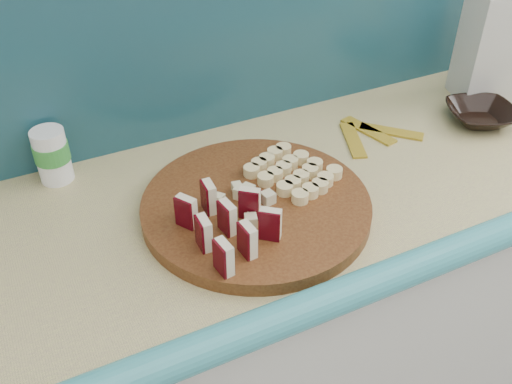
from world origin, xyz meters
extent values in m
cube|color=silver|center=(0.10, 1.50, 0.44)|extent=(2.20, 0.60, 0.88)
cube|color=#DCD180|center=(0.10, 1.50, 0.90)|extent=(2.20, 0.60, 0.03)
cylinder|color=#431F0E|center=(-0.44, 1.45, 0.92)|extent=(0.57, 0.57, 0.03)
cube|color=#F1E1C1|center=(-0.57, 1.31, 0.97)|extent=(0.03, 0.04, 0.06)
cube|color=#44040D|center=(-0.58, 1.31, 0.97)|extent=(0.02, 0.04, 0.06)
cube|color=#F1E1C1|center=(-0.58, 1.38, 0.97)|extent=(0.03, 0.04, 0.06)
cube|color=#44040D|center=(-0.58, 1.37, 0.97)|extent=(0.02, 0.04, 0.06)
cube|color=#F1E1C1|center=(-0.58, 1.45, 0.97)|extent=(0.03, 0.04, 0.06)
cube|color=#44040D|center=(-0.59, 1.44, 0.97)|extent=(0.02, 0.04, 0.06)
cube|color=#F1E1C1|center=(-0.52, 1.33, 0.97)|extent=(0.03, 0.04, 0.06)
cube|color=#44040D|center=(-0.53, 1.33, 0.97)|extent=(0.02, 0.04, 0.06)
cube|color=#F1E1C1|center=(-0.52, 1.40, 0.97)|extent=(0.03, 0.04, 0.06)
cube|color=#44040D|center=(-0.53, 1.40, 0.97)|extent=(0.02, 0.04, 0.06)
cube|color=#F1E1C1|center=(-0.53, 1.47, 0.97)|extent=(0.03, 0.04, 0.06)
cube|color=#44040D|center=(-0.54, 1.46, 0.97)|extent=(0.02, 0.04, 0.06)
cube|color=#F1E1C1|center=(-0.46, 1.35, 0.97)|extent=(0.03, 0.04, 0.06)
cube|color=#44040D|center=(-0.47, 1.35, 0.97)|extent=(0.02, 0.04, 0.06)
cube|color=#F1E1C1|center=(-0.47, 1.42, 0.97)|extent=(0.03, 0.04, 0.06)
cube|color=#44040D|center=(-0.48, 1.42, 0.97)|extent=(0.02, 0.04, 0.06)
cube|color=beige|center=(-0.46, 1.45, 0.95)|extent=(0.02, 0.02, 0.02)
cube|color=beige|center=(-0.46, 1.46, 0.95)|extent=(0.02, 0.02, 0.02)
cube|color=#44040D|center=(-0.47, 1.47, 0.95)|extent=(0.02, 0.02, 0.02)
cube|color=beige|center=(-0.47, 1.45, 0.95)|extent=(0.02, 0.02, 0.02)
cube|color=beige|center=(-0.48, 1.45, 0.95)|extent=(0.02, 0.02, 0.02)
cube|color=beige|center=(-0.49, 1.44, 0.95)|extent=(0.02, 0.02, 0.02)
cube|color=beige|center=(-0.48, 1.44, 0.95)|extent=(0.02, 0.02, 0.02)
cube|color=beige|center=(-0.47, 1.42, 0.95)|extent=(0.02, 0.02, 0.02)
cube|color=#44040D|center=(-0.46, 1.42, 0.95)|extent=(0.02, 0.02, 0.02)
cube|color=beige|center=(-0.46, 1.43, 0.95)|extent=(0.02, 0.02, 0.02)
cube|color=beige|center=(-0.44, 1.44, 0.95)|extent=(0.02, 0.02, 0.02)
cylinder|color=beige|center=(-0.37, 1.41, 0.95)|extent=(0.03, 0.03, 0.02)
cylinder|color=beige|center=(-0.34, 1.42, 0.95)|extent=(0.03, 0.03, 0.02)
cylinder|color=beige|center=(-0.32, 1.43, 0.95)|extent=(0.03, 0.03, 0.02)
cylinder|color=beige|center=(-0.29, 1.44, 0.95)|extent=(0.03, 0.03, 0.02)
cylinder|color=beige|center=(-0.27, 1.45, 0.95)|extent=(0.03, 0.03, 0.02)
cylinder|color=beige|center=(-0.38, 1.45, 0.95)|extent=(0.03, 0.03, 0.02)
cylinder|color=beige|center=(-0.36, 1.46, 0.95)|extent=(0.03, 0.03, 0.02)
cylinder|color=beige|center=(-0.33, 1.47, 0.95)|extent=(0.03, 0.03, 0.02)
cylinder|color=beige|center=(-0.31, 1.48, 0.95)|extent=(0.03, 0.03, 0.02)
cylinder|color=beige|center=(-0.29, 1.49, 0.95)|extent=(0.03, 0.03, 0.02)
cylinder|color=beige|center=(-0.40, 1.49, 0.95)|extent=(0.03, 0.03, 0.02)
cylinder|color=beige|center=(-0.37, 1.50, 0.95)|extent=(0.03, 0.03, 0.02)
cylinder|color=beige|center=(-0.35, 1.51, 0.95)|extent=(0.03, 0.03, 0.02)
cylinder|color=beige|center=(-0.33, 1.52, 0.95)|extent=(0.03, 0.03, 0.02)
cylinder|color=beige|center=(-0.30, 1.53, 0.95)|extent=(0.03, 0.03, 0.02)
cylinder|color=beige|center=(-0.42, 1.54, 0.95)|extent=(0.03, 0.03, 0.02)
cylinder|color=beige|center=(-0.39, 1.55, 0.95)|extent=(0.03, 0.03, 0.02)
cylinder|color=beige|center=(-0.37, 1.55, 0.95)|extent=(0.03, 0.03, 0.02)
cylinder|color=beige|center=(-0.34, 1.56, 0.95)|extent=(0.03, 0.03, 0.02)
cylinder|color=beige|center=(-0.32, 1.57, 0.95)|extent=(0.03, 0.03, 0.02)
imported|color=black|center=(0.19, 1.52, 0.93)|extent=(0.20, 0.20, 0.04)
cube|color=silver|center=(0.29, 1.62, 1.04)|extent=(0.18, 0.15, 0.27)
cylinder|color=white|center=(-0.76, 1.73, 0.97)|extent=(0.07, 0.07, 0.11)
cylinder|color=green|center=(-0.76, 1.73, 0.98)|extent=(0.07, 0.07, 0.04)
cube|color=gold|center=(-0.13, 1.58, 0.91)|extent=(0.08, 0.15, 0.01)
cube|color=gold|center=(-0.08, 1.60, 0.91)|extent=(0.07, 0.15, 0.01)
cube|color=gold|center=(-0.03, 1.58, 0.91)|extent=(0.12, 0.13, 0.01)
camera|label=1|loc=(-0.82, 0.69, 1.61)|focal=40.00mm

